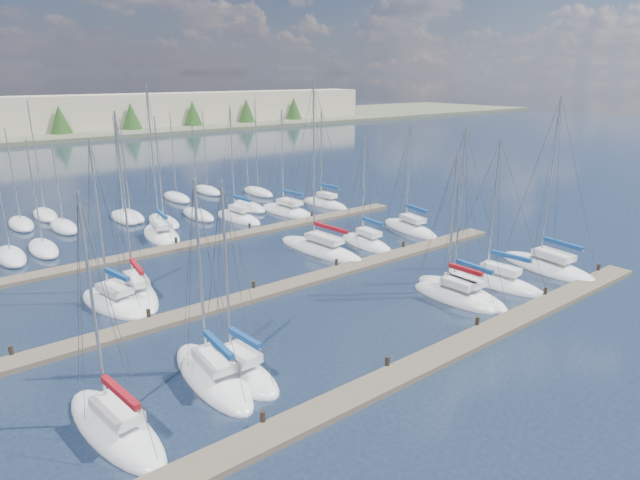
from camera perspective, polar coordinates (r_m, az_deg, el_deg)
ground at (r=80.11m, az=-20.79°, el=5.02°), size 400.00×400.00×0.00m
dock_near at (r=32.47m, az=13.41°, el=-11.53°), size 44.00×1.93×1.10m
dock_mid at (r=41.62m, az=-1.71°, el=-4.41°), size 44.00×1.93×1.10m
dock_far at (r=52.93m, az=-10.74°, el=0.10°), size 44.00×1.93×1.10m
sailboat_r at (r=66.05m, az=0.51°, el=3.89°), size 2.95×7.53×12.24m
sailboat_o at (r=55.64m, az=-16.55°, el=0.56°), size 4.27×8.66×15.40m
sailboat_f at (r=43.57m, az=18.14°, el=-4.25°), size 3.32×8.35×11.78m
sailboat_k at (r=48.86m, az=0.07°, el=-1.01°), size 3.86×10.74×15.61m
sailboat_i at (r=41.81m, az=-18.99°, el=-5.24°), size 3.47×8.75×13.91m
sailboat_a at (r=27.38m, az=-20.97°, el=-18.20°), size 3.46×8.42×11.81m
sailboat_e at (r=40.73m, az=14.75°, el=-5.46°), size 2.82×8.10×12.85m
sailboat_h at (r=40.46m, az=-21.13°, el=-6.26°), size 4.17×7.66×12.35m
sailboat_q at (r=62.62m, az=-3.49°, el=3.09°), size 3.78×8.89×12.50m
sailboat_g at (r=48.35m, az=23.07°, el=-2.66°), size 3.95×9.12×14.65m
sailboat_b at (r=29.91m, az=-11.40°, el=-14.04°), size 3.06×8.38×11.48m
sailboat_m at (r=56.19m, az=9.57°, el=1.21°), size 3.72×8.39×11.43m
sailboat_d at (r=39.85m, az=14.01°, el=-5.91°), size 2.55×6.85×11.36m
sailboat_l at (r=50.79m, az=4.98°, el=-0.35°), size 2.76×7.14×10.92m
sailboat_c at (r=30.06m, az=-8.79°, el=-13.69°), size 3.05×6.80×11.35m
sailboat_p at (r=60.35m, az=-8.71°, el=2.38°), size 3.12×7.77×13.01m
distant_boats at (r=63.65m, az=-20.00°, el=2.40°), size 36.93×20.75×13.30m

